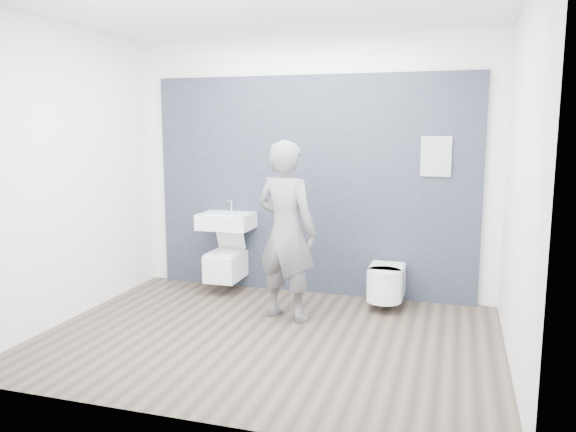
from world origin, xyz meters
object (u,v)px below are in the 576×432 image
(toilet_rounded, at_px, (386,283))
(visitor, at_px, (286,231))
(toilet_square, at_px, (226,264))
(washbasin, at_px, (226,221))

(toilet_rounded, relative_size, visitor, 0.35)
(visitor, bearing_deg, toilet_rounded, -129.58)
(toilet_square, height_order, visitor, visitor)
(toilet_rounded, height_order, visitor, visitor)
(toilet_square, bearing_deg, toilet_rounded, -1.79)
(washbasin, xyz_separation_m, visitor, (0.91, -0.69, 0.05))
(toilet_rounded, bearing_deg, toilet_square, 178.21)
(toilet_square, xyz_separation_m, visitor, (0.91, -0.65, 0.54))
(washbasin, distance_m, visitor, 1.14)
(washbasin, height_order, toilet_square, washbasin)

